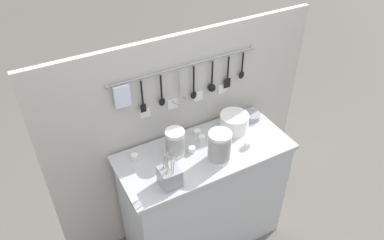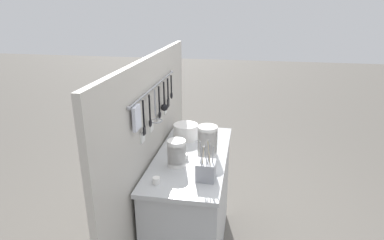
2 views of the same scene
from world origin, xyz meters
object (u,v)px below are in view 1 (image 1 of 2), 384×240
(bowl_stack_nested_right, at_px, (175,143))
(cup_mid_row, at_px, (248,144))
(cup_back_right, at_px, (202,138))
(plate_stack, at_px, (234,122))
(cup_centre, at_px, (197,133))
(cup_back_left, at_px, (192,150))
(cup_by_caddy, at_px, (135,157))
(cutlery_caddy, at_px, (170,176))
(bowl_stack_back_corner, at_px, (219,147))
(steel_mixing_bowl, at_px, (252,116))

(bowl_stack_nested_right, xyz_separation_m, cup_mid_row, (0.45, -0.17, -0.07))
(cup_back_right, bearing_deg, plate_stack, 0.54)
(cup_centre, bearing_deg, bowl_stack_nested_right, -156.44)
(cup_back_left, distance_m, cup_by_caddy, 0.38)
(cup_back_right, bearing_deg, cutlery_caddy, -145.43)
(bowl_stack_back_corner, xyz_separation_m, cup_by_caddy, (-0.48, 0.26, -0.09))
(bowl_stack_nested_right, bearing_deg, cup_back_right, 7.09)
(steel_mixing_bowl, xyz_separation_m, cup_by_caddy, (-0.92, 0.00, -0.00))
(cup_back_right, bearing_deg, bowl_stack_back_corner, -88.47)
(cutlery_caddy, xyz_separation_m, cup_mid_row, (0.60, 0.05, -0.04))
(bowl_stack_back_corner, height_order, cup_back_right, bowl_stack_back_corner)
(cup_by_caddy, bearing_deg, cup_back_right, -5.69)
(cup_by_caddy, bearing_deg, plate_stack, -3.47)
(bowl_stack_back_corner, relative_size, steel_mixing_bowl, 1.75)
(steel_mixing_bowl, height_order, cutlery_caddy, cutlery_caddy)
(plate_stack, height_order, steel_mixing_bowl, plate_stack)
(cutlery_caddy, distance_m, cup_centre, 0.49)
(steel_mixing_bowl, distance_m, cup_by_caddy, 0.92)
(steel_mixing_bowl, bearing_deg, bowl_stack_nested_right, -174.02)
(bowl_stack_back_corner, height_order, cup_back_left, bowl_stack_back_corner)
(cup_mid_row, distance_m, cup_back_right, 0.31)
(cup_back_left, xyz_separation_m, cup_by_caddy, (-0.36, 0.11, 0.00))
(bowl_stack_nested_right, xyz_separation_m, cup_back_left, (0.10, -0.04, -0.07))
(cup_back_left, bearing_deg, cup_back_right, 30.56)
(bowl_stack_nested_right, bearing_deg, cup_by_caddy, 163.98)
(cup_by_caddy, distance_m, cup_back_right, 0.47)
(steel_mixing_bowl, distance_m, cutlery_caddy, 0.87)
(cup_back_right, bearing_deg, steel_mixing_bowl, 5.45)
(cup_back_right, distance_m, cup_centre, 0.07)
(cup_centre, bearing_deg, cutlery_caddy, -138.99)
(cup_by_caddy, xyz_separation_m, cup_back_right, (0.47, -0.05, 0.00))
(plate_stack, distance_m, steel_mixing_bowl, 0.20)
(bowl_stack_nested_right, height_order, cup_by_caddy, bowl_stack_nested_right)
(plate_stack, relative_size, steel_mixing_bowl, 1.64)
(plate_stack, xyz_separation_m, cutlery_caddy, (-0.62, -0.25, 0.00))
(cup_back_right, bearing_deg, cup_by_caddy, 174.31)
(bowl_stack_nested_right, bearing_deg, cup_back_left, -21.56)
(cup_mid_row, bearing_deg, plate_stack, 83.70)
(cup_by_caddy, bearing_deg, cup_centre, 2.58)
(cutlery_caddy, bearing_deg, steel_mixing_bowl, 19.82)
(cup_by_caddy, bearing_deg, cup_mid_row, -19.09)
(bowl_stack_nested_right, relative_size, cutlery_caddy, 0.70)
(plate_stack, bearing_deg, bowl_stack_back_corner, -140.12)
(cup_back_left, relative_size, cup_back_right, 1.00)
(bowl_stack_nested_right, height_order, cutlery_caddy, cutlery_caddy)
(cutlery_caddy, bearing_deg, bowl_stack_back_corner, 5.97)
(steel_mixing_bowl, bearing_deg, cup_back_right, -174.55)
(bowl_stack_nested_right, height_order, steel_mixing_bowl, bowl_stack_nested_right)
(bowl_stack_back_corner, bearing_deg, cup_by_caddy, 151.51)
(bowl_stack_back_corner, relative_size, cup_back_left, 4.73)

